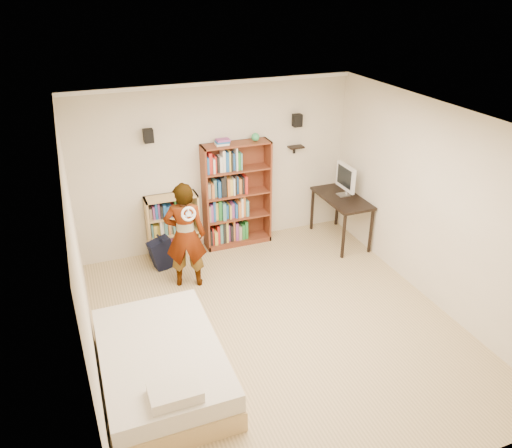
{
  "coord_description": "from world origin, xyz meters",
  "views": [
    {
      "loc": [
        -2.14,
        -4.77,
        4.09
      ],
      "look_at": [
        -0.06,
        0.6,
        1.22
      ],
      "focal_mm": 35.0,
      "sensor_mm": 36.0,
      "label": 1
    }
  ],
  "objects": [
    {
      "name": "daybed",
      "position": [
        -1.58,
        -0.44,
        0.29
      ],
      "size": [
        1.3,
        1.99,
        0.59
      ],
      "primitive_type": null,
      "color": "silver",
      "rests_on": "ground"
    },
    {
      "name": "imac",
      "position": [
        1.99,
        1.86,
        1.07
      ],
      "size": [
        0.12,
        0.53,
        0.53
      ],
      "primitive_type": null,
      "rotation": [
        0.0,
        0.0,
        0.03
      ],
      "color": "silver",
      "rests_on": "computer_desk"
    },
    {
      "name": "ground",
      "position": [
        0.0,
        0.0,
        0.0
      ],
      "size": [
        4.5,
        5.0,
        0.01
      ],
      "primitive_type": "cube",
      "color": "tan",
      "rests_on": "ground"
    },
    {
      "name": "speaker_right",
      "position": [
        1.35,
        2.4,
        2.0
      ],
      "size": [
        0.14,
        0.12,
        0.2
      ],
      "primitive_type": "cube",
      "color": "black",
      "rests_on": "room_shell"
    },
    {
      "name": "person",
      "position": [
        -0.82,
        1.4,
        0.8
      ],
      "size": [
        0.67,
        0.54,
        1.6
      ],
      "primitive_type": "imported",
      "rotation": [
        0.0,
        0.0,
        2.85
      ],
      "color": "black",
      "rests_on": "ground"
    },
    {
      "name": "wii_wheel",
      "position": [
        -0.82,
        1.11,
        1.27
      ],
      "size": [
        0.2,
        0.08,
        0.21
      ],
      "primitive_type": "torus",
      "rotation": [
        1.36,
        0.0,
        0.0
      ],
      "color": "silver",
      "rests_on": "person"
    },
    {
      "name": "computer_desk",
      "position": [
        1.93,
        1.8,
        0.4
      ],
      "size": [
        0.59,
        1.18,
        0.8
      ],
      "primitive_type": null,
      "color": "black",
      "rests_on": "ground"
    },
    {
      "name": "speaker_left",
      "position": [
        -1.05,
        2.4,
        2.0
      ],
      "size": [
        0.14,
        0.12,
        0.2
      ],
      "primitive_type": "cube",
      "color": "black",
      "rests_on": "room_shell"
    },
    {
      "name": "navy_bag",
      "position": [
        -1.08,
        1.99,
        0.26
      ],
      "size": [
        0.42,
        0.32,
        0.51
      ],
      "primitive_type": null,
      "rotation": [
        0.0,
        0.0,
        0.22
      ],
      "color": "black",
      "rests_on": "ground"
    },
    {
      "name": "crown_molding",
      "position": [
        0.0,
        0.0,
        2.67
      ],
      "size": [
        4.5,
        5.0,
        0.06
      ],
      "color": "white",
      "rests_on": "room_shell"
    },
    {
      "name": "wall_shelf",
      "position": [
        1.35,
        2.41,
        1.55
      ],
      "size": [
        0.25,
        0.16,
        0.02
      ],
      "primitive_type": "cube",
      "color": "black",
      "rests_on": "room_shell"
    },
    {
      "name": "low_bookshelf",
      "position": [
        -0.81,
        2.35,
        0.51
      ],
      "size": [
        0.82,
        0.31,
        1.02
      ],
      "primitive_type": null,
      "color": "tan",
      "rests_on": "ground"
    },
    {
      "name": "room_shell",
      "position": [
        0.0,
        0.0,
        1.76
      ],
      "size": [
        4.52,
        5.02,
        2.71
      ],
      "color": "beige",
      "rests_on": "ground"
    },
    {
      "name": "tall_bookshelf",
      "position": [
        0.28,
        2.34,
        0.88
      ],
      "size": [
        1.11,
        0.32,
        1.76
      ],
      "primitive_type": null,
      "color": "brown",
      "rests_on": "ground"
    }
  ]
}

